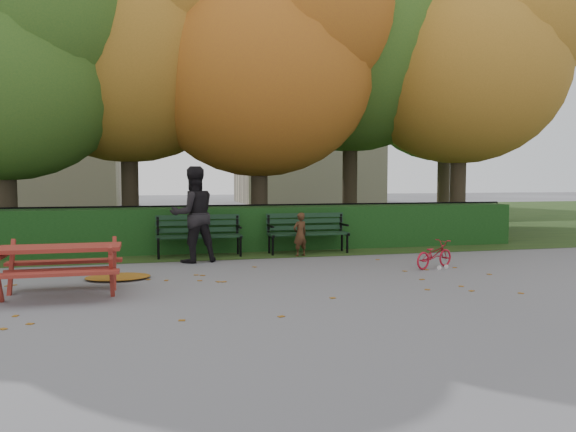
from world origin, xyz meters
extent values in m
plane|color=slate|center=(0.00, 0.00, 0.00)|extent=(90.00, 90.00, 0.00)
plane|color=#1C3412|center=(0.00, 14.00, 0.01)|extent=(90.00, 90.00, 0.00)
cube|color=beige|center=(-9.00, 26.00, 7.50)|extent=(10.00, 7.00, 15.00)
cube|color=beige|center=(8.00, 28.00, 6.00)|extent=(9.00, 6.00, 12.00)
cube|color=black|center=(0.00, 4.50, 0.50)|extent=(13.00, 0.90, 1.00)
cube|color=black|center=(0.00, 5.30, 0.08)|extent=(14.00, 0.04, 0.04)
cube|color=black|center=(0.00, 5.30, 1.00)|extent=(14.00, 0.04, 0.04)
cylinder|color=black|center=(-3.00, 5.30, 0.50)|extent=(0.03, 0.03, 1.00)
cylinder|color=black|center=(0.00, 5.30, 0.50)|extent=(0.03, 0.03, 1.00)
cylinder|color=black|center=(3.00, 5.30, 0.50)|extent=(0.03, 0.03, 1.00)
cylinder|color=black|center=(6.50, 5.30, 0.50)|extent=(0.03, 0.03, 1.00)
cylinder|color=#2F251A|center=(-5.50, 5.80, 1.31)|extent=(0.44, 0.44, 2.62)
ellipsoid|color=#2E571D|center=(-5.50, 5.80, 4.12)|extent=(5.60, 5.60, 5.04)
sphere|color=#2E571D|center=(-4.52, 5.10, 5.38)|extent=(4.20, 4.20, 4.20)
cylinder|color=#2F251A|center=(-2.80, 7.00, 1.57)|extent=(0.44, 0.44, 3.15)
ellipsoid|color=#95651D|center=(-2.80, 7.00, 4.95)|extent=(6.40, 6.40, 5.76)
cylinder|color=#2F251A|center=(0.50, 6.20, 1.40)|extent=(0.44, 0.44, 2.80)
ellipsoid|color=#9C4E1C|center=(0.50, 6.20, 4.40)|extent=(6.00, 6.00, 5.40)
sphere|color=#9C4E1C|center=(1.55, 5.45, 5.75)|extent=(4.50, 4.50, 4.50)
cylinder|color=#2F251A|center=(3.50, 7.50, 1.75)|extent=(0.44, 0.44, 3.50)
ellipsoid|color=#2E571D|center=(3.50, 7.50, 5.50)|extent=(6.80, 6.80, 6.12)
cylinder|color=#2F251A|center=(6.20, 6.00, 1.49)|extent=(0.44, 0.44, 2.97)
ellipsoid|color=#95651D|center=(6.20, 6.00, 4.68)|extent=(5.80, 5.80, 5.22)
sphere|color=#95651D|center=(7.21, 5.28, 5.98)|extent=(4.35, 4.35, 4.35)
cylinder|color=#2F251A|center=(8.00, 10.00, 1.57)|extent=(0.44, 0.44, 3.15)
ellipsoid|color=#2E571D|center=(8.00, 10.00, 4.95)|extent=(6.00, 6.00, 5.40)
sphere|color=#2E571D|center=(9.05, 9.25, 6.30)|extent=(4.50, 4.50, 4.50)
cube|color=black|center=(-1.30, 3.42, 0.44)|extent=(1.80, 0.12, 0.04)
cube|color=black|center=(-1.30, 3.60, 0.44)|extent=(1.80, 0.12, 0.04)
cube|color=black|center=(-1.30, 3.78, 0.44)|extent=(1.80, 0.12, 0.04)
cube|color=black|center=(-1.30, 3.87, 0.55)|extent=(1.80, 0.05, 0.10)
cube|color=black|center=(-1.30, 3.87, 0.70)|extent=(1.80, 0.05, 0.10)
cube|color=black|center=(-1.30, 3.87, 0.83)|extent=(1.80, 0.05, 0.10)
cube|color=black|center=(-2.15, 3.60, 0.42)|extent=(0.05, 0.55, 0.06)
cube|color=black|center=(-2.15, 3.87, 0.65)|extent=(0.05, 0.05, 0.41)
cylinder|color=black|center=(-2.15, 3.42, 0.22)|extent=(0.05, 0.05, 0.44)
cylinder|color=black|center=(-2.15, 3.78, 0.22)|extent=(0.05, 0.05, 0.44)
cube|color=black|center=(-2.15, 3.62, 0.62)|extent=(0.05, 0.45, 0.04)
cube|color=black|center=(-0.45, 3.60, 0.42)|extent=(0.05, 0.55, 0.06)
cube|color=black|center=(-0.45, 3.87, 0.65)|extent=(0.05, 0.05, 0.41)
cylinder|color=black|center=(-0.45, 3.42, 0.22)|extent=(0.05, 0.05, 0.44)
cylinder|color=black|center=(-0.45, 3.78, 0.22)|extent=(0.05, 0.05, 0.44)
cube|color=black|center=(-0.45, 3.62, 0.62)|extent=(0.05, 0.45, 0.04)
cube|color=black|center=(1.10, 3.42, 0.44)|extent=(1.80, 0.12, 0.04)
cube|color=black|center=(1.10, 3.60, 0.44)|extent=(1.80, 0.12, 0.04)
cube|color=black|center=(1.10, 3.78, 0.44)|extent=(1.80, 0.12, 0.04)
cube|color=black|center=(1.10, 3.87, 0.55)|extent=(1.80, 0.05, 0.10)
cube|color=black|center=(1.10, 3.87, 0.70)|extent=(1.80, 0.05, 0.10)
cube|color=black|center=(1.10, 3.87, 0.83)|extent=(1.80, 0.05, 0.10)
cube|color=black|center=(0.25, 3.60, 0.42)|extent=(0.05, 0.55, 0.06)
cube|color=black|center=(0.25, 3.87, 0.65)|extent=(0.05, 0.05, 0.41)
cylinder|color=black|center=(0.25, 3.42, 0.22)|extent=(0.05, 0.05, 0.44)
cylinder|color=black|center=(0.25, 3.78, 0.22)|extent=(0.05, 0.05, 0.44)
cube|color=black|center=(0.25, 3.62, 0.62)|extent=(0.05, 0.45, 0.04)
cube|color=black|center=(1.95, 3.60, 0.42)|extent=(0.05, 0.55, 0.06)
cube|color=black|center=(1.95, 3.87, 0.65)|extent=(0.05, 0.05, 0.41)
cylinder|color=black|center=(1.95, 3.42, 0.22)|extent=(0.05, 0.05, 0.44)
cylinder|color=black|center=(1.95, 3.78, 0.22)|extent=(0.05, 0.05, 0.44)
cube|color=black|center=(1.95, 3.62, 0.62)|extent=(0.05, 0.45, 0.04)
cube|color=maroon|center=(-3.57, 0.16, 0.69)|extent=(1.67, 0.71, 0.06)
cube|color=maroon|center=(-3.56, -0.39, 0.41)|extent=(1.67, 0.25, 0.05)
cube|color=maroon|center=(-3.57, 0.72, 0.41)|extent=(1.67, 0.25, 0.05)
cube|color=maroon|center=(-4.29, 0.57, 0.37)|extent=(0.06, 0.48, 0.81)
cube|color=maroon|center=(-4.29, 0.16, 0.61)|extent=(0.07, 1.25, 0.06)
cube|color=maroon|center=(-2.84, -0.24, 0.37)|extent=(0.06, 0.48, 0.81)
cube|color=maroon|center=(-2.85, 0.59, 0.37)|extent=(0.06, 0.48, 0.81)
cube|color=maroon|center=(-2.85, 0.17, 0.61)|extent=(0.07, 1.25, 0.06)
cube|color=maroon|center=(-3.57, 0.16, 0.37)|extent=(1.48, 0.07, 0.06)
ellipsoid|color=brown|center=(-2.84, 1.33, 0.04)|extent=(1.12, 0.82, 0.07)
imported|color=#3D2413|center=(0.80, 3.20, 0.47)|extent=(0.40, 0.33, 0.94)
imported|color=black|center=(-1.47, 2.90, 0.95)|extent=(1.08, 0.93, 1.91)
imported|color=#A90F23|center=(2.81, 1.09, 0.26)|extent=(1.03, 0.71, 0.51)
camera|label=1|loc=(-2.32, -8.30, 1.70)|focal=35.00mm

